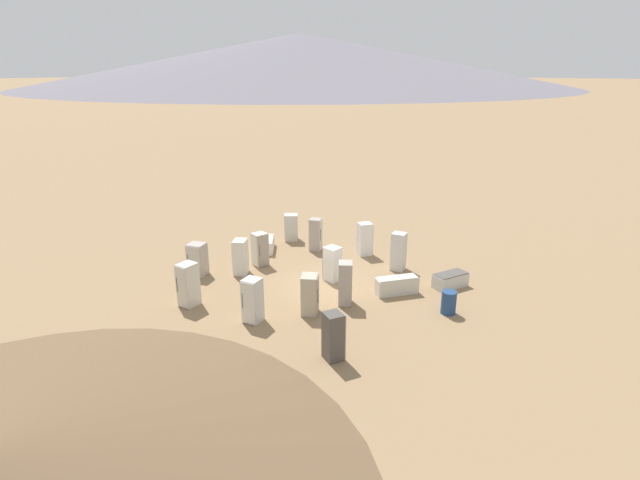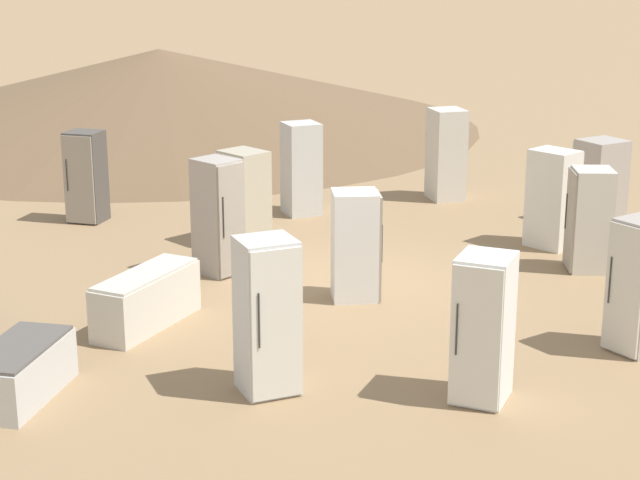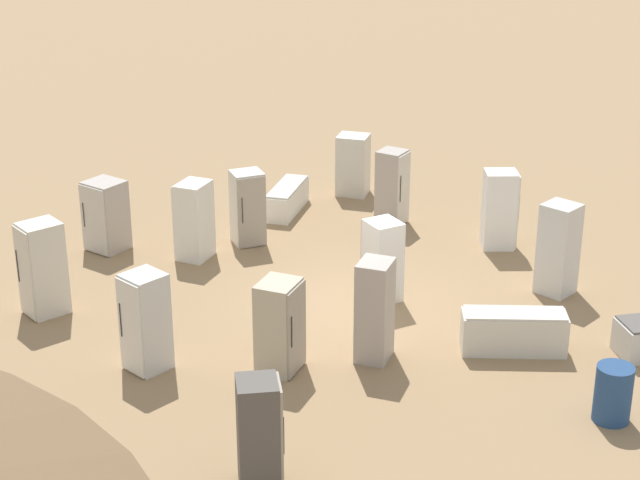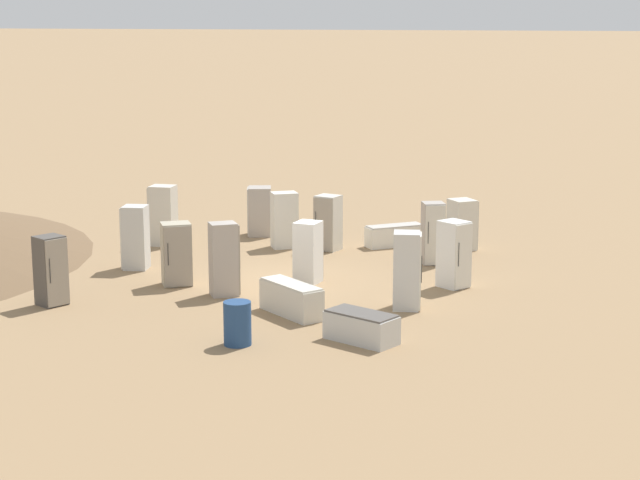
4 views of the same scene
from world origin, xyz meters
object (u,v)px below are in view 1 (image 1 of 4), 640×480
(discarded_fridge_0, at_px, (197,259))
(discarded_fridge_10, at_px, (188,285))
(discarded_fridge_2, at_px, (397,285))
(discarded_fridge_9, at_px, (260,249))
(discarded_fridge_1, at_px, (334,336))
(discarded_fridge_15, at_px, (332,264))
(discarded_fridge_5, at_px, (310,295))
(discarded_fridge_13, at_px, (316,235))
(discarded_fridge_8, at_px, (365,239))
(discarded_fridge_14, at_px, (252,300))
(discarded_fridge_3, at_px, (268,244))
(discarded_fridge_7, at_px, (345,283))
(discarded_fridge_4, at_px, (450,280))
(rusty_barrel, at_px, (449,302))
(discarded_fridge_11, at_px, (399,251))
(discarded_fridge_12, at_px, (240,257))
(discarded_fridge_6, at_px, (291,227))

(discarded_fridge_0, distance_m, discarded_fridge_10, 3.23)
(discarded_fridge_2, height_order, discarded_fridge_10, discarded_fridge_10)
(discarded_fridge_9, bearing_deg, discarded_fridge_1, 72.81)
(discarded_fridge_1, relative_size, discarded_fridge_15, 1.04)
(discarded_fridge_5, bearing_deg, discarded_fridge_13, -176.11)
(discarded_fridge_0, relative_size, discarded_fridge_13, 0.89)
(discarded_fridge_8, height_order, discarded_fridge_13, discarded_fridge_13)
(discarded_fridge_5, bearing_deg, discarded_fridge_9, -148.47)
(discarded_fridge_0, height_order, discarded_fridge_1, discarded_fridge_1)
(discarded_fridge_15, bearing_deg, discarded_fridge_14, -174.74)
(discarded_fridge_1, distance_m, discarded_fridge_14, 4.05)
(discarded_fridge_9, relative_size, discarded_fridge_10, 0.90)
(discarded_fridge_1, height_order, discarded_fridge_3, discarded_fridge_1)
(discarded_fridge_7, height_order, discarded_fridge_9, discarded_fridge_7)
(discarded_fridge_1, xyz_separation_m, discarded_fridge_4, (-0.61, -7.97, -0.53))
(discarded_fridge_9, distance_m, discarded_fridge_13, 3.47)
(discarded_fridge_1, distance_m, rusty_barrel, 5.76)
(discarded_fridge_14, bearing_deg, discarded_fridge_10, 0.10)
(discarded_fridge_5, relative_size, discarded_fridge_13, 0.93)
(discarded_fridge_3, height_order, discarded_fridge_11, discarded_fridge_11)
(discarded_fridge_5, distance_m, discarded_fridge_11, 6.26)
(discarded_fridge_3, height_order, discarded_fridge_7, discarded_fridge_7)
(discarded_fridge_2, xyz_separation_m, discarded_fridge_4, (-1.53, -2.13, -0.06))
(discarded_fridge_14, bearing_deg, discarded_fridge_4, -132.64)
(discarded_fridge_1, relative_size, discarded_fridge_5, 1.04)
(discarded_fridge_5, relative_size, discarded_fridge_10, 0.89)
(discarded_fridge_14, bearing_deg, discarded_fridge_12, -49.58)
(rusty_barrel, bearing_deg, discarded_fridge_2, -7.33)
(discarded_fridge_0, bearing_deg, discarded_fridge_6, -110.87)
(discarded_fridge_15, xyz_separation_m, rusty_barrel, (-5.64, -0.27, -0.34))
(discarded_fridge_15, bearing_deg, discarded_fridge_7, -124.72)
(discarded_fridge_5, height_order, discarded_fridge_10, discarded_fridge_10)
(discarded_fridge_14, bearing_deg, rusty_barrel, -148.61)
(discarded_fridge_1, bearing_deg, discarded_fridge_4, 111.94)
(discarded_fridge_6, height_order, discarded_fridge_10, discarded_fridge_10)
(discarded_fridge_1, xyz_separation_m, discarded_fridge_8, (4.66, -8.99, 0.02))
(discarded_fridge_10, relative_size, discarded_fridge_12, 1.09)
(discarded_fridge_0, xyz_separation_m, discarded_fridge_11, (-7.14, -6.48, 0.16))
(discarded_fridge_3, relative_size, discarded_fridge_9, 1.05)
(discarded_fridge_6, bearing_deg, discarded_fridge_3, -125.71)
(discarded_fridge_7, xyz_separation_m, discarded_fridge_9, (5.84, -0.91, -0.10))
(discarded_fridge_5, relative_size, rusty_barrel, 1.74)
(discarded_fridge_3, height_order, rusty_barrel, rusty_barrel)
(discarded_fridge_6, distance_m, discarded_fridge_14, 9.72)
(discarded_fridge_4, distance_m, discarded_fridge_14, 9.09)
(discarded_fridge_10, relative_size, discarded_fridge_11, 0.98)
(discarded_fridge_1, bearing_deg, discarded_fridge_14, -156.30)
(discarded_fridge_12, distance_m, rusty_barrel, 9.84)
(discarded_fridge_6, bearing_deg, discarded_fridge_10, -115.81)
(discarded_fridge_10, height_order, discarded_fridge_14, discarded_fridge_10)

